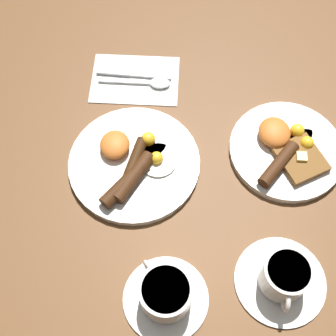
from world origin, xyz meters
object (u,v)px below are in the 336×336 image
knife (130,73)px  spoon (152,83)px  breakfast_plate_far (287,149)px  teacup_near (165,294)px  teacup_far (283,278)px  breakfast_plate_near (133,163)px

knife → spoon: (0.03, 0.05, 0.00)m
breakfast_plate_far → spoon: (-0.18, -0.27, -0.01)m
knife → spoon: bearing=-23.0°
teacup_near → breakfast_plate_far: bearing=138.9°
teacup_far → knife: 0.54m
breakfast_plate_near → knife: bearing=-177.3°
breakfast_plate_near → breakfast_plate_far: breakfast_plate_far is taller
breakfast_plate_far → teacup_far: size_ratio=1.42×
breakfast_plate_near → knife: 0.23m
teacup_far → knife: bearing=-150.1°
breakfast_plate_far → teacup_near: teacup_near is taller
breakfast_plate_far → knife: (-0.21, -0.32, -0.01)m
teacup_far → spoon: teacup_far is taller
teacup_near → teacup_far: size_ratio=0.92×
breakfast_plate_near → spoon: bearing=169.3°
breakfast_plate_far → teacup_far: bearing=-10.3°
breakfast_plate_far → teacup_near: bearing=-41.1°
breakfast_plate_near → teacup_far: (0.24, 0.26, 0.02)m
breakfast_plate_near → teacup_far: bearing=47.3°
breakfast_plate_near → teacup_near: 0.27m
teacup_near → spoon: size_ratio=0.93×
breakfast_plate_near → teacup_near: size_ratio=1.75×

